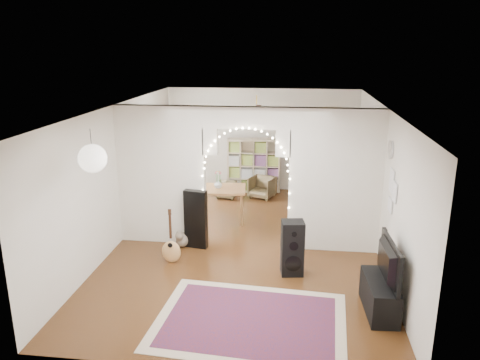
# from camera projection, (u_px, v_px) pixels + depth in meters

# --- Properties ---
(floor) EXTENTS (7.50, 7.50, 0.00)m
(floor) POSITION_uv_depth(u_px,v_px,m) (246.00, 244.00, 9.21)
(floor) COLOR black
(floor) RESTS_ON ground
(ceiling) EXTENTS (5.00, 7.50, 0.02)m
(ceiling) POSITION_uv_depth(u_px,v_px,m) (247.00, 107.00, 8.46)
(ceiling) COLOR white
(ceiling) RESTS_ON wall_back
(wall_back) EXTENTS (5.00, 0.02, 2.70)m
(wall_back) POSITION_uv_depth(u_px,v_px,m) (262.00, 140.00, 12.41)
(wall_back) COLOR silver
(wall_back) RESTS_ON floor
(wall_front) EXTENTS (5.00, 0.02, 2.70)m
(wall_front) POSITION_uv_depth(u_px,v_px,m) (210.00, 269.00, 5.26)
(wall_front) COLOR silver
(wall_front) RESTS_ON floor
(wall_left) EXTENTS (0.02, 7.50, 2.70)m
(wall_left) POSITION_uv_depth(u_px,v_px,m) (119.00, 174.00, 9.13)
(wall_left) COLOR silver
(wall_left) RESTS_ON floor
(wall_right) EXTENTS (0.02, 7.50, 2.70)m
(wall_right) POSITION_uv_depth(u_px,v_px,m) (382.00, 183.00, 8.54)
(wall_right) COLOR silver
(wall_right) RESTS_ON floor
(divider_wall) EXTENTS (5.00, 0.20, 2.70)m
(divider_wall) POSITION_uv_depth(u_px,v_px,m) (246.00, 174.00, 8.81)
(divider_wall) COLOR silver
(divider_wall) RESTS_ON floor
(fairy_lights) EXTENTS (1.64, 0.04, 1.60)m
(fairy_lights) POSITION_uv_depth(u_px,v_px,m) (246.00, 170.00, 8.65)
(fairy_lights) COLOR #FFEABF
(fairy_lights) RESTS_ON divider_wall
(window) EXTENTS (0.04, 1.20, 1.40)m
(window) POSITION_uv_depth(u_px,v_px,m) (149.00, 147.00, 10.80)
(window) COLOR white
(window) RESTS_ON wall_left
(wall_clock) EXTENTS (0.03, 0.31, 0.31)m
(wall_clock) POSITION_uv_depth(u_px,v_px,m) (391.00, 150.00, 7.76)
(wall_clock) COLOR white
(wall_clock) RESTS_ON wall_right
(picture_frames) EXTENTS (0.02, 0.50, 0.70)m
(picture_frames) POSITION_uv_depth(u_px,v_px,m) (392.00, 191.00, 7.54)
(picture_frames) COLOR white
(picture_frames) RESTS_ON wall_right
(paper_lantern) EXTENTS (0.40, 0.40, 0.40)m
(paper_lantern) POSITION_uv_depth(u_px,v_px,m) (93.00, 158.00, 6.52)
(paper_lantern) COLOR white
(paper_lantern) RESTS_ON ceiling
(ceiling_fan) EXTENTS (1.10, 1.10, 0.30)m
(ceiling_fan) POSITION_uv_depth(u_px,v_px,m) (256.00, 109.00, 10.45)
(ceiling_fan) COLOR gold
(ceiling_fan) RESTS_ON ceiling
(area_rug) EXTENTS (2.80, 2.17, 0.02)m
(area_rug) POSITION_uv_depth(u_px,v_px,m) (250.00, 321.00, 6.63)
(area_rug) COLOR maroon
(area_rug) RESTS_ON floor
(guitar_case) EXTENTS (0.46, 0.22, 1.15)m
(guitar_case) POSITION_uv_depth(u_px,v_px,m) (196.00, 219.00, 8.92)
(guitar_case) COLOR black
(guitar_case) RESTS_ON floor
(acoustic_guitar) EXTENTS (0.36, 0.16, 0.86)m
(acoustic_guitar) POSITION_uv_depth(u_px,v_px,m) (171.00, 243.00, 8.33)
(acoustic_guitar) COLOR tan
(acoustic_guitar) RESTS_ON floor
(tabby_cat) EXTENTS (0.29, 0.58, 0.38)m
(tabby_cat) POSITION_uv_depth(u_px,v_px,m) (182.00, 239.00, 9.05)
(tabby_cat) COLOR brown
(tabby_cat) RESTS_ON floor
(floor_speaker) EXTENTS (0.41, 0.38, 0.95)m
(floor_speaker) POSITION_uv_depth(u_px,v_px,m) (292.00, 248.00, 7.89)
(floor_speaker) COLOR black
(floor_speaker) RESTS_ON floor
(media_console) EXTENTS (0.45, 1.02, 0.50)m
(media_console) POSITION_uv_depth(u_px,v_px,m) (380.00, 296.00, 6.82)
(media_console) COLOR black
(media_console) RESTS_ON floor
(tv) EXTENTS (0.20, 1.08, 0.62)m
(tv) POSITION_uv_depth(u_px,v_px,m) (383.00, 261.00, 6.66)
(tv) COLOR black
(tv) RESTS_ON media_console
(bookcase) EXTENTS (1.42, 0.55, 1.42)m
(bookcase) POSITION_uv_depth(u_px,v_px,m) (254.00, 165.00, 12.37)
(bookcase) COLOR #C1B18C
(bookcase) RESTS_ON floor
(dining_table) EXTENTS (1.27, 0.91, 0.76)m
(dining_table) POSITION_uv_depth(u_px,v_px,m) (218.00, 191.00, 10.27)
(dining_table) COLOR brown
(dining_table) RESTS_ON floor
(flower_vase) EXTENTS (0.20, 0.20, 0.19)m
(flower_vase) POSITION_uv_depth(u_px,v_px,m) (218.00, 184.00, 10.23)
(flower_vase) COLOR white
(flower_vase) RESTS_ON dining_table
(dining_chair_left) EXTENTS (0.50, 0.51, 0.43)m
(dining_chair_left) POSITION_uv_depth(u_px,v_px,m) (227.00, 190.00, 11.95)
(dining_chair_left) COLOR #483B24
(dining_chair_left) RESTS_ON floor
(dining_chair_right) EXTENTS (0.75, 0.76, 0.55)m
(dining_chair_right) POSITION_uv_depth(u_px,v_px,m) (262.00, 187.00, 11.95)
(dining_chair_right) COLOR #483B24
(dining_chair_right) RESTS_ON floor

